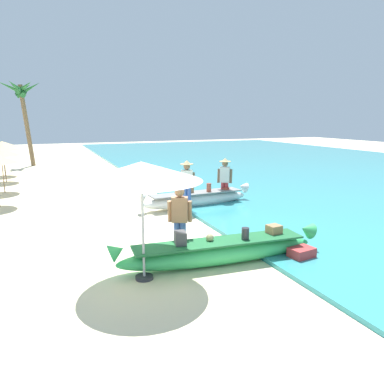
{
  "coord_description": "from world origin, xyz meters",
  "views": [
    {
      "loc": [
        -2.07,
        -8.19,
        3.17
      ],
      "look_at": [
        2.19,
        2.04,
        0.9
      ],
      "focal_mm": 33.97,
      "sensor_mm": 36.0,
      "label": 1
    }
  ],
  "objects_px": {
    "person_vendor_assistant": "(225,177)",
    "boat_green_foreground": "(220,251)",
    "palm_tree_tall_inland": "(22,97)",
    "cooler_box": "(301,254)",
    "boat_white_midground": "(196,199)",
    "person_vendor_hatted": "(187,183)",
    "person_tourist_customer": "(180,218)",
    "patio_umbrella_large": "(141,172)"
  },
  "relations": [
    {
      "from": "patio_umbrella_large",
      "to": "person_vendor_hatted",
      "type": "bearing_deg",
      "value": 58.74
    },
    {
      "from": "person_tourist_customer",
      "to": "palm_tree_tall_inland",
      "type": "bearing_deg",
      "value": 100.76
    },
    {
      "from": "person_vendor_hatted",
      "to": "cooler_box",
      "type": "relative_size",
      "value": 3.27
    },
    {
      "from": "palm_tree_tall_inland",
      "to": "cooler_box",
      "type": "height_order",
      "value": "palm_tree_tall_inland"
    },
    {
      "from": "person_vendor_hatted",
      "to": "patio_umbrella_large",
      "type": "bearing_deg",
      "value": -121.26
    },
    {
      "from": "palm_tree_tall_inland",
      "to": "person_vendor_hatted",
      "type": "bearing_deg",
      "value": -71.14
    },
    {
      "from": "cooler_box",
      "to": "boat_white_midground",
      "type": "bearing_deg",
      "value": 83.84
    },
    {
      "from": "boat_green_foreground",
      "to": "person_vendor_assistant",
      "type": "bearing_deg",
      "value": 61.41
    },
    {
      "from": "person_vendor_assistant",
      "to": "palm_tree_tall_inland",
      "type": "relative_size",
      "value": 0.31
    },
    {
      "from": "boat_green_foreground",
      "to": "person_vendor_hatted",
      "type": "xyz_separation_m",
      "value": [
        0.96,
        4.35,
        0.74
      ]
    },
    {
      "from": "boat_white_midground",
      "to": "person_tourist_customer",
      "type": "xyz_separation_m",
      "value": [
        -2.27,
        -4.32,
        0.64
      ]
    },
    {
      "from": "person_tourist_customer",
      "to": "cooler_box",
      "type": "xyz_separation_m",
      "value": [
        2.47,
        -1.22,
        -0.79
      ]
    },
    {
      "from": "person_tourist_customer",
      "to": "person_vendor_assistant",
      "type": "relative_size",
      "value": 0.97
    },
    {
      "from": "person_vendor_hatted",
      "to": "person_tourist_customer",
      "type": "height_order",
      "value": "person_vendor_hatted"
    },
    {
      "from": "boat_white_midground",
      "to": "palm_tree_tall_inland",
      "type": "distance_m",
      "value": 16.54
    },
    {
      "from": "boat_white_midground",
      "to": "person_tourist_customer",
      "type": "distance_m",
      "value": 4.93
    },
    {
      "from": "palm_tree_tall_inland",
      "to": "patio_umbrella_large",
      "type": "bearing_deg",
      "value": -82.6
    },
    {
      "from": "cooler_box",
      "to": "boat_green_foreground",
      "type": "bearing_deg",
      "value": 154.42
    },
    {
      "from": "person_vendor_assistant",
      "to": "cooler_box",
      "type": "bearing_deg",
      "value": -100.08
    },
    {
      "from": "boat_green_foreground",
      "to": "boat_white_midground",
      "type": "distance_m",
      "value": 5.23
    },
    {
      "from": "boat_green_foreground",
      "to": "boat_white_midground",
      "type": "xyz_separation_m",
      "value": [
        1.58,
        4.98,
        0.0
      ]
    },
    {
      "from": "person_vendor_hatted",
      "to": "palm_tree_tall_inland",
      "type": "relative_size",
      "value": 0.32
    },
    {
      "from": "boat_green_foreground",
      "to": "person_vendor_hatted",
      "type": "height_order",
      "value": "person_vendor_hatted"
    },
    {
      "from": "person_vendor_hatted",
      "to": "patio_umbrella_large",
      "type": "relative_size",
      "value": 0.76
    },
    {
      "from": "person_vendor_assistant",
      "to": "boat_green_foreground",
      "type": "bearing_deg",
      "value": -118.59
    },
    {
      "from": "person_vendor_assistant",
      "to": "patio_umbrella_large",
      "type": "distance_m",
      "value": 7.0
    },
    {
      "from": "boat_white_midground",
      "to": "boat_green_foreground",
      "type": "bearing_deg",
      "value": -107.61
    },
    {
      "from": "person_vendor_assistant",
      "to": "palm_tree_tall_inland",
      "type": "xyz_separation_m",
      "value": [
        -7.12,
        14.75,
        3.49
      ]
    },
    {
      "from": "person_tourist_customer",
      "to": "cooler_box",
      "type": "bearing_deg",
      "value": -26.28
    },
    {
      "from": "boat_white_midground",
      "to": "palm_tree_tall_inland",
      "type": "xyz_separation_m",
      "value": [
        -5.92,
        14.86,
        4.18
      ]
    },
    {
      "from": "boat_white_midground",
      "to": "cooler_box",
      "type": "xyz_separation_m",
      "value": [
        0.19,
        -5.54,
        -0.15
      ]
    },
    {
      "from": "person_vendor_hatted",
      "to": "person_vendor_assistant",
      "type": "distance_m",
      "value": 1.97
    },
    {
      "from": "boat_white_midground",
      "to": "patio_umbrella_large",
      "type": "relative_size",
      "value": 1.85
    },
    {
      "from": "boat_white_midground",
      "to": "person_tourist_customer",
      "type": "relative_size",
      "value": 2.63
    },
    {
      "from": "patio_umbrella_large",
      "to": "cooler_box",
      "type": "relative_size",
      "value": 4.31
    },
    {
      "from": "patio_umbrella_large",
      "to": "cooler_box",
      "type": "xyz_separation_m",
      "value": [
        3.52,
        -0.46,
        -2.01
      ]
    },
    {
      "from": "palm_tree_tall_inland",
      "to": "person_vendor_assistant",
      "type": "bearing_deg",
      "value": -64.23
    },
    {
      "from": "boat_green_foreground",
      "to": "boat_white_midground",
      "type": "height_order",
      "value": "boat_white_midground"
    },
    {
      "from": "patio_umbrella_large",
      "to": "cooler_box",
      "type": "bearing_deg",
      "value": -7.36
    },
    {
      "from": "boat_green_foreground",
      "to": "person_vendor_assistant",
      "type": "distance_m",
      "value": 5.85
    },
    {
      "from": "person_vendor_assistant",
      "to": "cooler_box",
      "type": "distance_m",
      "value": 5.81
    },
    {
      "from": "person_vendor_hatted",
      "to": "cooler_box",
      "type": "height_order",
      "value": "person_vendor_hatted"
    }
  ]
}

